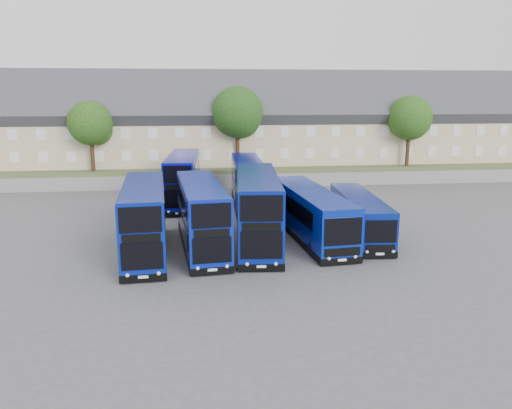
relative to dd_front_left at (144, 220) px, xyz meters
The scene contains 15 objects.
ground 6.62m from the dd_front_left, 11.37° to the right, with size 120.00×120.00×0.00m, color #4E4E53.
retaining_wall 23.62m from the dd_front_left, 74.98° to the left, with size 70.00×0.40×1.50m, color slate.
earth_bank 33.36m from the dd_front_left, 79.44° to the left, with size 80.00×20.00×2.00m, color #455530.
terrace_row 31.52m from the dd_front_left, 67.17° to the left, with size 66.00×10.40×11.20m.
dd_front_left is the anchor object (origin of this frame).
dd_front_mid 3.79m from the dd_front_left, ahead, with size 3.64×11.48×4.49m.
dd_front_right 7.75m from the dd_front_left, ahead, with size 3.76×12.39×4.85m.
dd_rear_left 15.25m from the dd_front_left, 81.94° to the left, with size 3.26×11.81×4.65m.
dd_rear_right 15.50m from the dd_front_left, 58.52° to the left, with size 2.86×11.09×4.38m.
coach_east_a 11.88m from the dd_front_left, 11.06° to the left, with size 3.85×13.13×3.54m.
coach_east_b 15.51m from the dd_front_left, ahead, with size 3.11×11.18×3.02m.
tree_west 25.55m from the dd_front_left, 107.97° to the left, with size 4.80×4.80×7.65m.
tree_mid 26.38m from the dd_front_left, 71.28° to the left, with size 5.76×5.76×9.18m.
tree_east 37.35m from the dd_front_left, 40.19° to the left, with size 5.12×5.12×8.16m.
tree_far 46.44m from the dd_front_left, 42.02° to the left, with size 5.44×5.44×8.67m.
Camera 1 is at (-2.49, -31.14, 10.36)m, focal length 35.00 mm.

